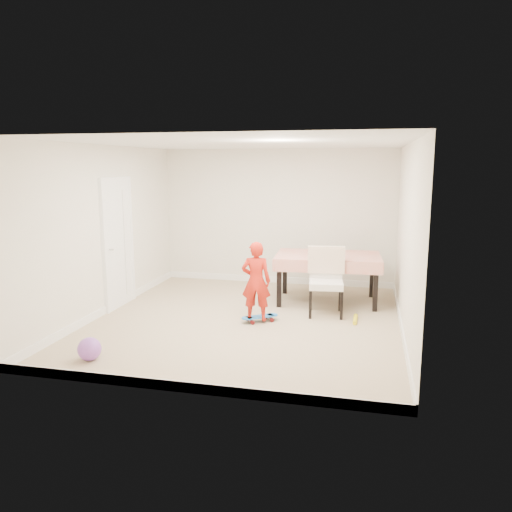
% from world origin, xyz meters
% --- Properties ---
extents(ground, '(5.00, 5.00, 0.00)m').
position_xyz_m(ground, '(0.00, 0.00, 0.00)').
color(ground, tan).
rests_on(ground, ground).
extents(ceiling, '(4.50, 5.00, 0.04)m').
position_xyz_m(ceiling, '(0.00, 0.00, 2.58)').
color(ceiling, white).
rests_on(ceiling, wall_back).
extents(wall_back, '(4.50, 0.04, 2.60)m').
position_xyz_m(wall_back, '(0.00, 2.48, 1.30)').
color(wall_back, silver).
rests_on(wall_back, ground).
extents(wall_front, '(4.50, 0.04, 2.60)m').
position_xyz_m(wall_front, '(0.00, -2.48, 1.30)').
color(wall_front, silver).
rests_on(wall_front, ground).
extents(wall_left, '(0.04, 5.00, 2.60)m').
position_xyz_m(wall_left, '(-2.23, 0.00, 1.30)').
color(wall_left, silver).
rests_on(wall_left, ground).
extents(wall_right, '(0.04, 5.00, 2.60)m').
position_xyz_m(wall_right, '(2.23, 0.00, 1.30)').
color(wall_right, silver).
rests_on(wall_right, ground).
extents(door, '(0.11, 0.94, 2.11)m').
position_xyz_m(door, '(-2.22, 0.30, 1.02)').
color(door, white).
rests_on(door, ground).
extents(baseboard_back, '(4.50, 0.02, 0.12)m').
position_xyz_m(baseboard_back, '(0.00, 2.49, 0.06)').
color(baseboard_back, white).
rests_on(baseboard_back, ground).
extents(baseboard_front, '(4.50, 0.02, 0.12)m').
position_xyz_m(baseboard_front, '(0.00, -2.49, 0.06)').
color(baseboard_front, white).
rests_on(baseboard_front, ground).
extents(baseboard_left, '(0.02, 5.00, 0.12)m').
position_xyz_m(baseboard_left, '(-2.24, 0.00, 0.06)').
color(baseboard_left, white).
rests_on(baseboard_left, ground).
extents(baseboard_right, '(0.02, 5.00, 0.12)m').
position_xyz_m(baseboard_right, '(2.24, 0.00, 0.06)').
color(baseboard_right, white).
rests_on(baseboard_right, ground).
extents(dining_table, '(1.79, 1.19, 0.82)m').
position_xyz_m(dining_table, '(1.09, 1.31, 0.41)').
color(dining_table, '#B31109').
rests_on(dining_table, ground).
extents(dining_chair, '(0.64, 0.71, 1.04)m').
position_xyz_m(dining_chair, '(1.13, 0.55, 0.52)').
color(dining_chair, white).
rests_on(dining_chair, ground).
extents(skateboard, '(0.58, 0.50, 0.09)m').
position_xyz_m(skateboard, '(0.21, -0.02, 0.04)').
color(skateboard, blue).
rests_on(skateboard, ground).
extents(child, '(0.46, 0.33, 1.18)m').
position_xyz_m(child, '(0.16, -0.07, 0.59)').
color(child, red).
rests_on(child, ground).
extents(balloon, '(0.28, 0.28, 0.28)m').
position_xyz_m(balloon, '(-1.45, -1.93, 0.14)').
color(balloon, '#9854CB').
rests_on(balloon, ground).
extents(foam_toy, '(0.06, 0.40, 0.06)m').
position_xyz_m(foam_toy, '(1.60, 0.31, 0.03)').
color(foam_toy, yellow).
rests_on(foam_toy, ground).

